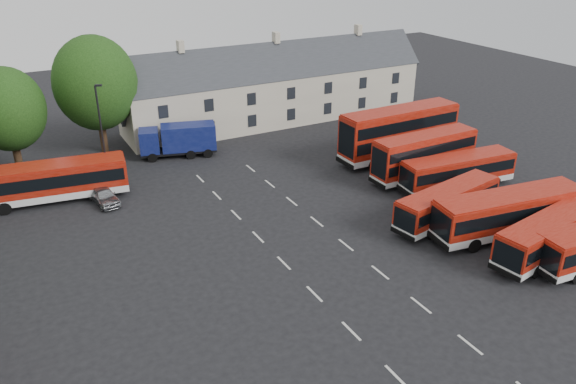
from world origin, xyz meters
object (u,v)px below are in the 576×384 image
(bus_dd_south, at_px, (424,154))
(box_truck, at_px, (179,139))
(lamppost, at_px, (102,135))
(silver_car, at_px, (103,195))

(bus_dd_south, bearing_deg, box_truck, 137.48)
(bus_dd_south, relative_size, lamppost, 1.11)
(bus_dd_south, bearing_deg, silver_car, 161.48)
(box_truck, xyz_separation_m, silver_car, (-8.87, -7.11, -1.09))
(bus_dd_south, height_order, lamppost, lamppost)
(lamppost, bearing_deg, bus_dd_south, -24.05)
(bus_dd_south, distance_m, lamppost, 27.67)
(box_truck, xyz_separation_m, lamppost, (-7.79, -4.31, 3.06))
(box_truck, relative_size, lamppost, 0.84)
(bus_dd_south, relative_size, box_truck, 1.33)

